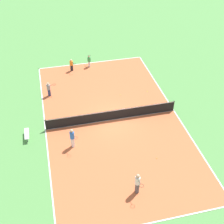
# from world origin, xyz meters

# --- Properties ---
(ground_plane) EXTENTS (80.00, 80.00, 0.00)m
(ground_plane) POSITION_xyz_m (0.00, 0.00, 0.00)
(ground_plane) COLOR #518E47
(court_surface) EXTENTS (11.98, 21.39, 0.02)m
(court_surface) POSITION_xyz_m (0.00, 0.00, 0.01)
(court_surface) COLOR #C66038
(court_surface) RESTS_ON ground_plane
(tennis_net) EXTENTS (11.78, 0.10, 1.10)m
(tennis_net) POSITION_xyz_m (0.00, 0.00, 0.58)
(tennis_net) COLOR black
(tennis_net) RESTS_ON court_surface
(bench) EXTENTS (0.36, 1.41, 0.45)m
(bench) POSITION_xyz_m (7.47, 0.61, 0.38)
(bench) COLOR silver
(bench) RESTS_ON ground_plane
(player_far_green) EXTENTS (0.51, 0.98, 1.37)m
(player_far_green) POSITION_xyz_m (0.32, -9.83, 0.79)
(player_far_green) COLOR white
(player_far_green) RESTS_ON court_surface
(player_baseline_gray) EXTENTS (0.97, 0.48, 1.50)m
(player_baseline_gray) POSITION_xyz_m (5.17, -5.10, 0.87)
(player_baseline_gray) COLOR navy
(player_baseline_gray) RESTS_ON court_surface
(player_near_blue) EXTENTS (0.65, 0.99, 1.80)m
(player_near_blue) POSITION_xyz_m (3.86, 2.57, 1.07)
(player_near_blue) COLOR white
(player_near_blue) RESTS_ON court_surface
(player_near_white) EXTENTS (0.44, 0.96, 1.83)m
(player_near_white) POSITION_xyz_m (0.14, 8.13, 1.09)
(player_near_white) COLOR #4C4C51
(player_near_white) RESTS_ON court_surface
(player_center_orange) EXTENTS (0.76, 0.97, 1.39)m
(player_center_orange) POSITION_xyz_m (2.37, -9.40, 0.81)
(player_center_orange) COLOR black
(player_center_orange) RESTS_ON court_surface
(tennis_ball_near_net) EXTENTS (0.07, 0.07, 0.07)m
(tennis_ball_near_net) POSITION_xyz_m (-4.51, -3.50, 0.06)
(tennis_ball_near_net) COLOR #CCE033
(tennis_ball_near_net) RESTS_ON court_surface
(tennis_ball_midcourt) EXTENTS (0.07, 0.07, 0.07)m
(tennis_ball_midcourt) POSITION_xyz_m (-1.70, -3.54, 0.06)
(tennis_ball_midcourt) COLOR #CCE033
(tennis_ball_midcourt) RESTS_ON court_surface
(tennis_ball_left_sideline) EXTENTS (0.07, 0.07, 0.07)m
(tennis_ball_left_sideline) POSITION_xyz_m (-2.31, 5.43, 0.06)
(tennis_ball_left_sideline) COLOR #CCE033
(tennis_ball_left_sideline) RESTS_ON court_surface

